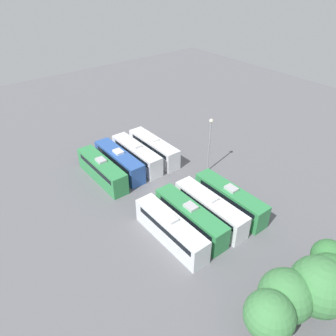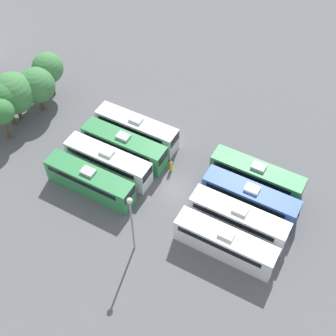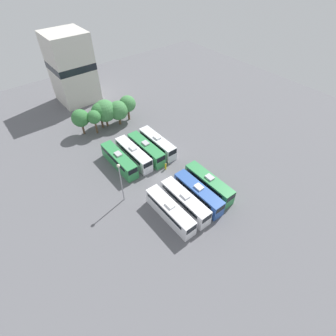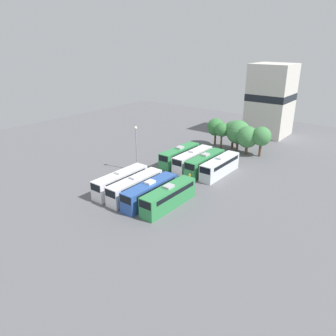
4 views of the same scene
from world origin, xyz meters
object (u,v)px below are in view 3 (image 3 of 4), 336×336
at_px(bus_7, 157,143).
at_px(tree_5, 127,104).
at_px(bus_0, 170,211).
at_px(bus_3, 209,183).
at_px(tree_1, 94,117).
at_px(bus_5, 133,154).
at_px(bus_6, 146,149).
at_px(bus_4, 119,160).
at_px(tree_4, 118,110).
at_px(light_pole, 120,177).
at_px(tree_0, 80,118).
at_px(tree_2, 100,111).
at_px(depot_building, 71,68).
at_px(tree_3, 105,111).
at_px(worker_person, 166,166).
at_px(bus_2, 198,193).
at_px(bus_1, 185,201).

bearing_deg(bus_7, tree_5, 83.29).
distance_m(bus_0, bus_7, 19.38).
distance_m(bus_3, tree_1, 31.97).
relative_size(bus_5, bus_7, 1.00).
distance_m(bus_5, bus_6, 3.11).
xyz_separation_m(bus_5, bus_6, (3.09, -0.33, 0.00)).
relative_size(bus_3, bus_5, 1.00).
distance_m(bus_4, tree_4, 16.54).
height_order(light_pole, tree_1, light_pole).
relative_size(bus_4, tree_0, 1.68).
bearing_deg(tree_2, depot_building, 84.99).
relative_size(tree_3, tree_5, 1.06).
relative_size(bus_4, bus_7, 1.00).
distance_m(bus_4, depot_building, 34.30).
distance_m(bus_6, tree_4, 14.87).
bearing_deg(depot_building, tree_4, -81.79).
xyz_separation_m(bus_5, light_pole, (-7.69, -8.33, 4.18)).
relative_size(tree_3, depot_building, 0.38).
bearing_deg(bus_7, bus_6, -177.33).
xyz_separation_m(bus_4, light_pole, (-4.23, -8.56, 4.18)).
distance_m(bus_3, bus_4, 19.43).
relative_size(light_pole, tree_4, 1.40).
distance_m(worker_person, depot_building, 40.73).
bearing_deg(tree_5, bus_2, -98.74).
bearing_deg(bus_0, bus_7, 59.71).
distance_m(bus_1, bus_2, 3.23).
distance_m(bus_1, tree_4, 31.68).
bearing_deg(bus_3, tree_5, 87.14).
distance_m(bus_2, tree_0, 34.06).
relative_size(bus_0, worker_person, 6.38).
bearing_deg(bus_1, tree_2, 88.59).
distance_m(bus_3, bus_6, 16.47).
relative_size(tree_0, tree_3, 0.93).
relative_size(bus_0, tree_3, 1.56).
bearing_deg(depot_building, bus_7, -83.14).
height_order(bus_2, bus_3, same).
height_order(bus_6, bus_7, same).
bearing_deg(bus_1, bus_6, 79.34).
bearing_deg(worker_person, bus_7, 67.84).
bearing_deg(bus_1, tree_3, 86.31).
bearing_deg(bus_0, bus_1, -0.61).
bearing_deg(tree_2, light_pole, -109.40).
distance_m(bus_0, tree_4, 32.37).
height_order(bus_2, depot_building, depot_building).
height_order(bus_2, tree_4, tree_4).
bearing_deg(tree_3, tree_4, -25.42).
distance_m(bus_7, light_pole, 16.73).
xyz_separation_m(bus_0, tree_3, (5.53, 32.57, 2.53)).
relative_size(bus_3, depot_building, 0.59).
xyz_separation_m(bus_2, bus_6, (-0.10, 16.66, 0.00)).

